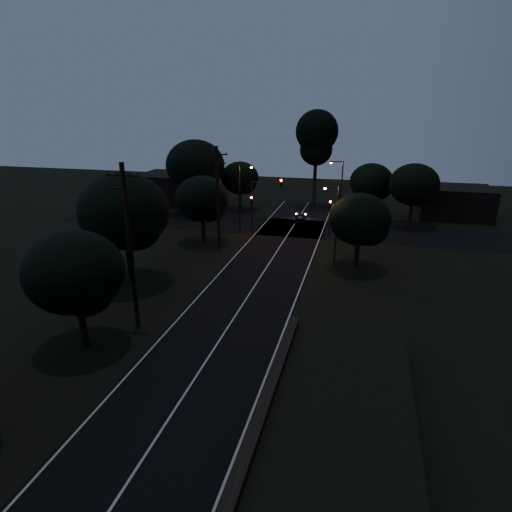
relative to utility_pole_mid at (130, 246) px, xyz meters
The scene contains 21 objects.
road_surface 18.13m from the utility_pole_mid, 69.58° to the left, with size 60.00×70.00×0.03m.
utility_pole_mid is the anchor object (origin of this frame).
utility_pole_far 17.00m from the utility_pole_mid, 90.00° to the left, with size 2.20×0.30×10.50m.
tree_left_b 3.72m from the utility_pole_mid, 119.93° to the right, with size 5.80×5.80×7.38m.
tree_left_c 8.06m from the utility_pole_mid, 121.76° to the left, with size 7.28×7.28×9.19m.
tree_left_d 19.05m from the utility_pole_mid, 96.94° to the left, with size 5.70×5.70×7.23m.
tree_far_nw 35.03m from the utility_pole_mid, 94.61° to the left, with size 5.35×5.35×6.78m.
tree_far_w 31.80m from the utility_pole_mid, 104.06° to the left, with size 7.83×7.83×9.98m.
tree_far_ne 38.07m from the utility_pole_mid, 66.46° to the left, with size 5.62×5.62×7.10m.
tree_far_e 37.75m from the utility_pole_mid, 57.62° to the left, with size 6.01×6.01×7.62m.
tree_right_a 20.61m from the utility_pole_mid, 46.37° to the left, with size 5.46×5.46×6.94m.
tall_pine 40.82m from the utility_pole_mid, 80.07° to the left, with size 6.03×6.03×13.71m.
building_left 39.72m from the utility_pole_mid, 110.73° to the left, with size 10.00×8.00×4.40m, color black.
building_right 46.19m from the utility_pole_mid, 55.62° to the left, with size 9.00×7.00×4.00m, color black.
signal_left 25.19m from the utility_pole_mid, 86.79° to the left, with size 0.28×0.35×4.10m.
signal_right 27.30m from the utility_pole_mid, 67.01° to the left, with size 0.28×0.35×4.10m.
signal_mast 25.22m from the utility_pole_mid, 82.96° to the left, with size 3.70×0.35×6.25m.
streetlight_a 23.04m from the utility_pole_mid, 88.27° to the left, with size 1.66×0.26×8.00m.
streetlight_b 31.15m from the utility_pole_mid, 68.70° to the left, with size 1.66×0.26×8.00m.
streetlight_c 19.15m from the utility_pole_mid, 51.74° to the left, with size 1.46×0.26×7.50m.
car 31.05m from the utility_pole_mid, 77.60° to the left, with size 1.47×3.65×1.24m, color black.
Camera 1 is at (8.19, -8.08, 14.22)m, focal length 30.00 mm.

